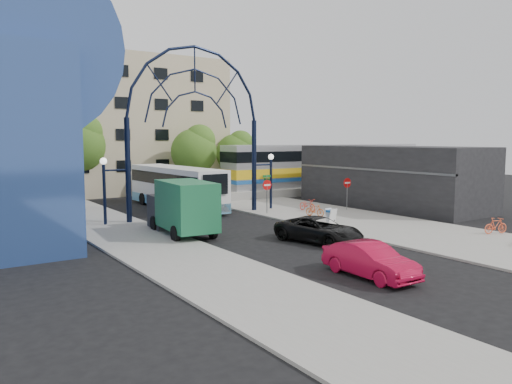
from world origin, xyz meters
TOP-DOWN VIEW (x-y plane):
  - ground at (0.00, 0.00)m, footprint 120.00×120.00m
  - sidewalk_east at (8.00, 4.00)m, footprint 8.00×56.00m
  - plaza_west at (-6.50, 6.00)m, footprint 5.00×50.00m
  - gateway_arch at (0.00, 14.00)m, footprint 13.64×0.44m
  - stop_sign at (4.80, 12.00)m, footprint 0.80×0.07m
  - do_not_enter_sign at (11.00, 10.00)m, footprint 0.76×0.07m
  - street_name_sign at (5.20, 12.60)m, footprint 0.70×0.70m
  - sandwich_board at (5.60, 5.98)m, footprint 0.55×0.61m
  - commercial_block_east at (16.00, 10.00)m, footprint 6.00×16.00m
  - apartment_block at (2.00, 34.97)m, footprint 20.00×12.10m
  - train_platform at (20.00, 22.00)m, footprint 32.00×5.00m
  - train_car at (20.00, 22.00)m, footprint 25.10×3.05m
  - tree_north_a at (6.12, 25.93)m, footprint 4.48×4.48m
  - tree_north_b at (-3.88, 29.93)m, footprint 5.12×5.12m
  - tree_north_c at (12.12, 27.93)m, footprint 4.16×4.16m
  - city_bus at (0.76, 18.95)m, footprint 3.16×12.28m
  - green_truck at (-3.76, 8.66)m, footprint 2.92×6.53m
  - black_suv at (1.43, 2.42)m, footprint 3.33×5.37m
  - red_sedan at (-1.44, -3.95)m, footprint 1.61×4.35m
  - bike_near_a at (8.03, 11.20)m, footprint 0.63×1.80m
  - bike_near_b at (6.79, 8.92)m, footprint 0.87×1.54m
  - bike_far_b at (11.17, -1.97)m, footprint 1.64×0.89m

SIDE VIEW (x-z plane):
  - ground at x=0.00m, z-range 0.00..0.00m
  - sidewalk_east at x=8.00m, z-range 0.00..0.12m
  - plaza_west at x=-6.50m, z-range 0.00..0.12m
  - train_platform at x=20.00m, z-range 0.00..0.80m
  - bike_near_b at x=6.79m, z-range 0.12..1.01m
  - bike_near_a at x=8.03m, z-range 0.12..1.06m
  - bike_far_b at x=11.17m, z-range 0.12..1.07m
  - black_suv at x=1.43m, z-range 0.00..1.39m
  - red_sedan at x=-1.44m, z-range 0.00..1.42m
  - sandwich_board at x=5.60m, z-range 0.25..1.24m
  - green_truck at x=-3.76m, z-range 0.00..3.20m
  - city_bus at x=0.76m, z-range 0.08..3.42m
  - do_not_enter_sign at x=11.00m, z-range 0.74..3.22m
  - stop_sign at x=4.80m, z-range 0.74..3.24m
  - street_name_sign at x=5.20m, z-range 0.73..3.53m
  - commercial_block_east at x=16.00m, z-range 0.00..5.00m
  - train_car at x=20.00m, z-range 0.80..5.00m
  - tree_north_c at x=12.12m, z-range 1.03..7.53m
  - tree_north_a at x=6.12m, z-range 1.11..8.11m
  - tree_north_b at x=-3.88m, z-range 1.27..9.27m
  - apartment_block at x=2.00m, z-range 0.00..14.00m
  - gateway_arch at x=0.00m, z-range 2.51..14.61m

